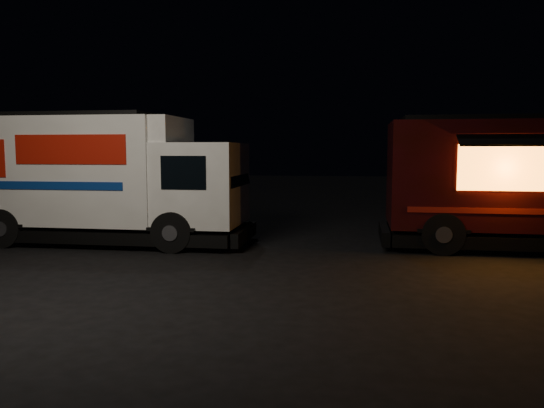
{
  "coord_description": "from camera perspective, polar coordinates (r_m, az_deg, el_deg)",
  "views": [
    {
      "loc": [
        3.59,
        -10.65,
        2.44
      ],
      "look_at": [
        1.77,
        2.0,
        1.14
      ],
      "focal_mm": 35.0,
      "sensor_mm": 36.0,
      "label": 1
    }
  ],
  "objects": [
    {
      "name": "ground",
      "position": [
        11.5,
        -10.26,
        -6.52
      ],
      "size": [
        80.0,
        80.0,
        0.0
      ],
      "primitive_type": "plane",
      "color": "black",
      "rests_on": "ground"
    },
    {
      "name": "white_truck",
      "position": [
        14.61,
        -17.19,
        2.65
      ],
      "size": [
        7.52,
        2.63,
        3.4
      ],
      "primitive_type": null,
      "rotation": [
        0.0,
        0.0,
        -0.01
      ],
      "color": "white",
      "rests_on": "ground"
    },
    {
      "name": "red_truck",
      "position": [
        14.46,
        25.68,
        2.03
      ],
      "size": [
        7.05,
        2.72,
        3.26
      ],
      "primitive_type": null,
      "rotation": [
        0.0,
        0.0,
        -0.02
      ],
      "color": "black",
      "rests_on": "ground"
    }
  ]
}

